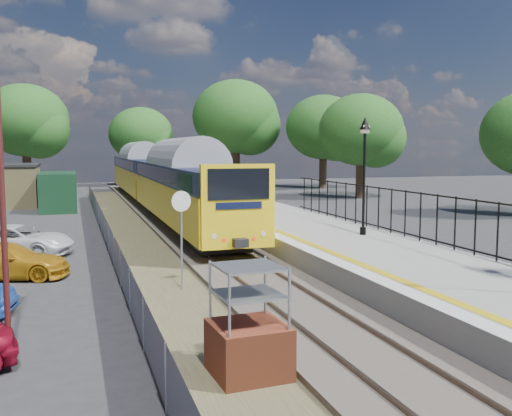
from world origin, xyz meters
name	(u,v)px	position (x,y,z in m)	size (l,w,h in m)	color
ground	(294,309)	(0.00, 0.00, 0.00)	(120.00, 120.00, 0.00)	#2D2D30
track_bed	(200,247)	(-0.47, 9.67, 0.09)	(5.90, 80.00, 0.29)	#473F38
platform	(316,240)	(4.20, 8.00, 0.45)	(5.00, 70.00, 0.90)	gray
platform_edge	(270,231)	(2.14, 8.00, 0.90)	(0.90, 70.00, 0.01)	silver
victorian_lamp_north	(365,148)	(5.30, 6.00, 4.30)	(0.44, 0.44, 4.60)	black
palisade_fence	(451,221)	(6.55, 2.24, 1.84)	(0.12, 26.00, 2.00)	black
wire_fence	(106,232)	(-4.20, 12.00, 0.60)	(0.06, 52.00, 1.20)	#999EA3
tree_line	(146,124)	(1.40, 42.00, 6.61)	(56.80, 43.80, 11.88)	#332319
train	(156,176)	(0.00, 25.77, 2.34)	(2.82, 40.83, 3.51)	yellow
brick_plinth	(249,324)	(-2.50, -3.99, 1.04)	(1.43, 1.43, 2.17)	brown
speed_sign	(181,223)	(-2.50, 2.79, 2.10)	(0.60, 0.16, 3.04)	#999EA3
carpark_lamp	(0,152)	(-6.86, -1.72, 4.22)	(0.25, 0.50, 7.45)	#481A18
car_yellow	(6,261)	(-7.71, 6.29, 0.59)	(1.65, 4.05, 1.18)	#C78A17
car_white	(17,241)	(-7.73, 10.48, 0.62)	(2.05, 4.45, 1.24)	white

